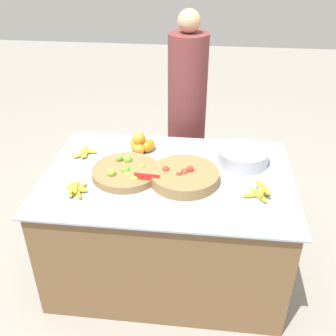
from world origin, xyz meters
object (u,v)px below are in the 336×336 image
lime_bowl (126,172)px  vendor_person (186,122)px  price_sign (147,180)px  metal_bowl (243,156)px  tomato_basket (184,176)px

lime_bowl → vendor_person: size_ratio=0.26×
lime_bowl → price_sign: same height
metal_bowl → vendor_person: size_ratio=0.20×
lime_bowl → vendor_person: (0.30, 0.84, -0.05)m
metal_bowl → vendor_person: (-0.39, 0.61, -0.07)m
tomato_basket → metal_bowl: (0.35, 0.25, 0.01)m
metal_bowl → price_sign: 0.64m
lime_bowl → price_sign: bearing=-35.8°
tomato_basket → price_sign: 0.22m
tomato_basket → metal_bowl: 0.43m
price_sign → metal_bowl: bearing=35.4°
price_sign → vendor_person: bearing=84.7°
lime_bowl → vendor_person: bearing=70.5°
metal_bowl → price_sign: (-0.55, -0.33, -0.00)m
tomato_basket → vendor_person: 0.87m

